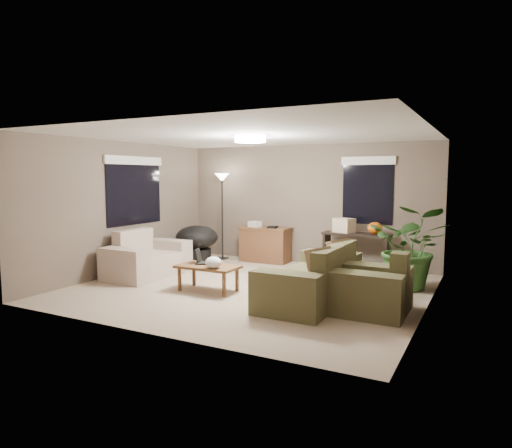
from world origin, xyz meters
The scene contains 20 objects.
room_shell centered at (0.00, 0.00, 1.25)m, with size 5.50×5.50×5.50m.
main_sofa centered at (1.20, -0.25, 0.29)m, with size 0.95×2.20×0.85m.
throw_pillows centered at (1.46, -0.25, 0.65)m, with size 0.37×1.40×0.47m.
loveseat centered at (-2.17, -0.06, 0.30)m, with size 0.90×1.60×0.85m.
armchair centered at (2.11, -0.43, 0.30)m, with size 0.95×1.00×0.85m.
coffee_table centered at (-0.51, -0.49, 0.36)m, with size 1.00×0.55×0.42m.
laptop centered at (-0.68, -0.39, 0.48)m, with size 0.42×0.34×0.24m.
plastic_bag centered at (-0.31, -0.64, 0.51)m, with size 0.26×0.24×0.18m, color white.
desk centered at (-0.82, 2.21, 0.38)m, with size 1.10×0.50×0.75m.
desk_papers centered at (-0.98, 2.20, 0.80)m, with size 0.70×0.30×0.12m.
console_table centered at (1.19, 2.14, 0.44)m, with size 1.30×0.40×0.75m.
pumpkin centered at (1.54, 2.14, 0.86)m, with size 0.28×0.28×0.23m, color orange.
cardboard_box centered at (0.94, 2.14, 0.89)m, with size 0.37×0.28×0.28m, color beige.
papasan_chair centered at (-2.08, 1.46, 0.47)m, with size 1.17×1.17×0.80m.
floor_lamp centered at (-1.84, 2.10, 1.60)m, with size 0.32×0.32×1.91m.
ceiling_fixture centered at (0.00, 0.00, 2.44)m, with size 0.50×0.50×0.10m, color white.
houseplant centered at (2.35, 1.18, 0.54)m, with size 1.25×1.39×1.08m, color #2D5923.
cat_scratching_post centered at (2.25, 0.03, 0.21)m, with size 0.32×0.32×0.50m.
window_left centered at (-2.73, 0.30, 1.78)m, with size 0.05×1.56×1.33m.
window_back centered at (1.30, 2.48, 1.79)m, with size 1.06×0.05×1.33m.
Camera 1 is at (3.50, -6.53, 1.85)m, focal length 32.00 mm.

